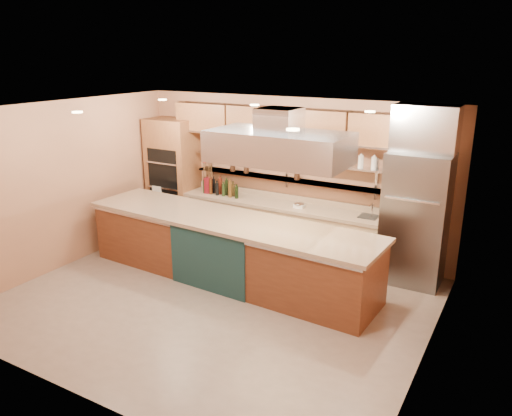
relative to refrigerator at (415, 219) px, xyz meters
The scene contains 21 objects.
floor 3.35m from the refrigerator, 137.68° to the right, with size 6.00×5.00×0.02m, color gray.
ceiling 3.63m from the refrigerator, 137.68° to the right, with size 6.00×5.00×0.02m, color black.
wall_back 2.40m from the refrigerator, behind, with size 6.00×0.04×2.80m, color #AB7250.
wall_front 5.21m from the refrigerator, 116.86° to the right, with size 6.00×0.04×2.80m, color #AB7250.
wall_left 5.77m from the refrigerator, 158.20° to the right, with size 0.04×5.00×2.80m, color #AB7250.
wall_right 2.26m from the refrigerator, 73.10° to the right, with size 0.04×5.00×2.80m, color #AB7250.
oven_stack 4.80m from the refrigerator, behind, with size 0.95×0.64×2.30m, color brown.
refrigerator is the anchor object (origin of this frame).
back_counter 2.47m from the refrigerator, behind, with size 3.84×0.64×0.93m, color tan.
wall_shelf_lower 2.43m from the refrigerator, behind, with size 3.60×0.26×0.03m, color silver.
wall_shelf_upper 2.50m from the refrigerator, behind, with size 3.60×0.26×0.03m, color silver.
upper_cabinets 2.69m from the refrigerator, behind, with size 4.60×0.36×0.55m, color brown.
range_hood 2.50m from the refrigerator, 140.89° to the right, with size 2.00×1.00×0.45m, color silver.
ceiling_downlights 3.50m from the refrigerator, 140.46° to the right, with size 4.00×2.80×0.02m, color #FFE5A5.
island 2.99m from the refrigerator, 152.00° to the right, with size 4.94×1.07×1.03m, color brown.
flower_vase 3.93m from the refrigerator, behind, with size 0.17×0.17×0.31m, color #5A0D15.
oil_bottle_cluster 3.62m from the refrigerator, behind, with size 0.85×0.24×0.27m, color black.
kitchen_scale 1.99m from the refrigerator, behind, with size 0.18×0.13×0.10m, color silver.
bar_faucet 0.73m from the refrigerator, behind, with size 0.03×0.03×0.23m, color silver.
copper_kettle 3.64m from the refrigerator, behind, with size 0.19×0.19×0.15m, color #C9522E.
green_canister 2.97m from the refrigerator, behind, with size 0.16×0.16×0.20m, color #114F29.
Camera 1 is at (3.82, -5.50, 3.54)m, focal length 35.00 mm.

